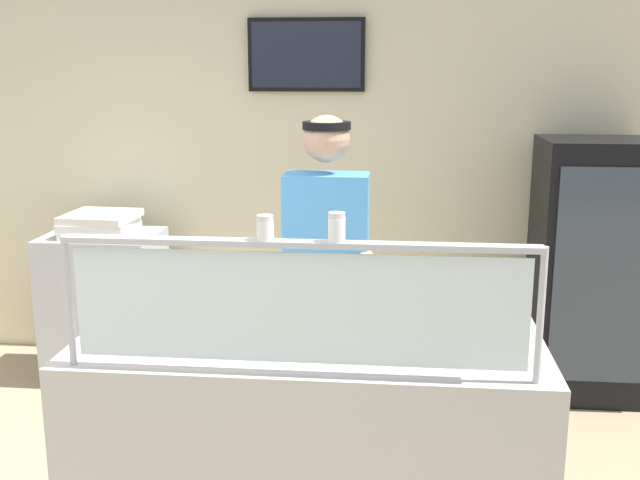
# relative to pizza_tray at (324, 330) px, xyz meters

# --- Properties ---
(ground_plane) EXTENTS (12.00, 12.00, 0.00)m
(ground_plane) POSITION_rel_pizza_tray_xyz_m (-0.05, 0.54, -0.97)
(ground_plane) COLOR tan
(ground_plane) RESTS_ON ground
(shop_rear_unit) EXTENTS (6.18, 0.13, 2.70)m
(shop_rear_unit) POSITION_rel_pizza_tray_xyz_m (-0.05, 2.19, 0.39)
(shop_rear_unit) COLOR beige
(shop_rear_unit) RESTS_ON ground
(serving_counter) EXTENTS (1.78, 0.76, 0.95)m
(serving_counter) POSITION_rel_pizza_tray_xyz_m (-0.05, -0.08, -0.49)
(serving_counter) COLOR #BCB7B2
(serving_counter) RESTS_ON ground
(sneeze_guard) EXTENTS (1.61, 0.06, 0.46)m
(sneeze_guard) POSITION_rel_pizza_tray_xyz_m (-0.05, -0.40, 0.27)
(sneeze_guard) COLOR #B2B5BC
(sneeze_guard) RESTS_ON serving_counter
(pizza_tray) EXTENTS (0.49, 0.49, 0.04)m
(pizza_tray) POSITION_rel_pizza_tray_xyz_m (0.00, 0.00, 0.00)
(pizza_tray) COLOR #9EA0A8
(pizza_tray) RESTS_ON serving_counter
(pizza_server) EXTENTS (0.12, 0.29, 0.01)m
(pizza_server) POSITION_rel_pizza_tray_xyz_m (-0.04, -0.02, 0.02)
(pizza_server) COLOR #ADAFB7
(pizza_server) RESTS_ON pizza_tray
(parmesan_shaker) EXTENTS (0.06, 0.06, 0.08)m
(parmesan_shaker) POSITION_rel_pizza_tray_xyz_m (-0.16, -0.40, 0.48)
(parmesan_shaker) COLOR white
(parmesan_shaker) RESTS_ON sneeze_guard
(pepper_flake_shaker) EXTENTS (0.06, 0.06, 0.10)m
(pepper_flake_shaker) POSITION_rel_pizza_tray_xyz_m (0.08, -0.40, 0.49)
(pepper_flake_shaker) COLOR white
(pepper_flake_shaker) RESTS_ON sneeze_guard
(worker_figure) EXTENTS (0.41, 0.50, 1.76)m
(worker_figure) POSITION_rel_pizza_tray_xyz_m (-0.04, 0.56, 0.04)
(worker_figure) COLOR #23232D
(worker_figure) RESTS_ON ground
(drink_fridge) EXTENTS (0.65, 0.61, 1.56)m
(drink_fridge) POSITION_rel_pizza_tray_xyz_m (1.44, 1.75, -0.19)
(drink_fridge) COLOR black
(drink_fridge) RESTS_ON ground
(prep_shelf) EXTENTS (0.70, 0.55, 0.94)m
(prep_shelf) POSITION_rel_pizza_tray_xyz_m (-1.58, 1.70, -0.50)
(prep_shelf) COLOR #B7BABF
(prep_shelf) RESTS_ON ground
(pizza_box_stack) EXTENTS (0.44, 0.43, 0.14)m
(pizza_box_stack) POSITION_rel_pizza_tray_xyz_m (-1.58, 1.70, 0.04)
(pizza_box_stack) COLOR silver
(pizza_box_stack) RESTS_ON prep_shelf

